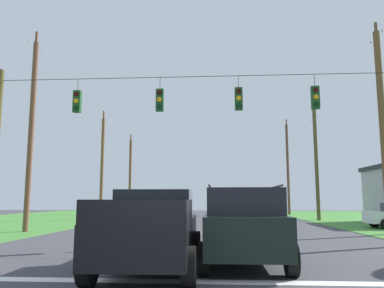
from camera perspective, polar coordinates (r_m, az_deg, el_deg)
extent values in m
cube|color=white|center=(8.66, -1.16, -19.40)|extent=(14.95, 0.45, 0.01)
cube|color=white|center=(14.58, 0.92, -14.81)|extent=(2.50, 0.15, 0.01)
cube|color=white|center=(21.26, 1.84, -12.72)|extent=(2.50, 0.15, 0.01)
cube|color=white|center=(28.04, 2.32, -11.61)|extent=(2.50, 0.15, 0.01)
cylinder|color=black|center=(16.79, 1.18, 9.81)|extent=(17.55, 0.02, 0.02)
cylinder|color=black|center=(17.74, -16.30, 8.27)|extent=(0.02, 0.02, 0.53)
cube|color=#19471E|center=(17.55, -16.40, 5.96)|extent=(0.32, 0.24, 0.95)
cylinder|color=#310503|center=(17.50, -16.52, 7.00)|extent=(0.20, 0.04, 0.20)
cylinder|color=orange|center=(17.42, -16.56, 6.05)|extent=(0.20, 0.04, 0.20)
cylinder|color=black|center=(17.35, -16.60, 5.09)|extent=(0.20, 0.04, 0.20)
cylinder|color=black|center=(16.87, -4.68, 8.82)|extent=(0.02, 0.02, 0.53)
cube|color=#19471E|center=(16.67, -4.71, 6.39)|extent=(0.32, 0.24, 0.95)
cylinder|color=#310503|center=(16.62, -4.77, 7.49)|extent=(0.20, 0.04, 0.20)
cylinder|color=orange|center=(16.54, -4.78, 6.49)|extent=(0.20, 0.04, 0.20)
cylinder|color=black|center=(16.46, -4.80, 5.48)|extent=(0.20, 0.04, 0.20)
cylinder|color=black|center=(16.73, 6.77, 9.00)|extent=(0.02, 0.02, 0.53)
cube|color=#19471E|center=(16.52, 6.82, 6.55)|extent=(0.32, 0.24, 0.95)
cylinder|color=#310503|center=(16.47, 6.82, 7.67)|extent=(0.20, 0.04, 0.20)
cylinder|color=orange|center=(16.39, 6.84, 6.66)|extent=(0.20, 0.04, 0.20)
cylinder|color=black|center=(16.31, 6.86, 5.64)|extent=(0.20, 0.04, 0.20)
cylinder|color=black|center=(17.18, 17.43, 8.86)|extent=(0.02, 0.02, 0.53)
cube|color=#19471E|center=(16.99, 17.54, 6.47)|extent=(0.32, 0.24, 0.95)
cylinder|color=#310503|center=(16.93, 17.60, 7.56)|extent=(0.20, 0.04, 0.20)
cylinder|color=orange|center=(16.86, 17.65, 6.57)|extent=(0.20, 0.04, 0.20)
cylinder|color=black|center=(16.78, 17.69, 5.58)|extent=(0.20, 0.04, 0.20)
cube|color=black|center=(9.85, -5.88, -13.17)|extent=(2.12, 5.44, 0.85)
cube|color=black|center=(10.46, -5.29, -8.64)|extent=(1.89, 1.94, 0.70)
cube|color=black|center=(8.69, -13.36, -9.38)|extent=(0.15, 2.38, 0.45)
cube|color=black|center=(8.38, -0.71, -9.65)|extent=(0.15, 2.38, 0.45)
cube|color=black|center=(7.21, -8.90, -9.80)|extent=(1.96, 0.14, 0.45)
cylinder|color=black|center=(11.87, -9.51, -14.31)|extent=(0.30, 0.81, 0.80)
cylinder|color=black|center=(11.63, 0.49, -14.55)|extent=(0.30, 0.81, 0.80)
cylinder|color=black|center=(8.34, -14.97, -16.81)|extent=(0.30, 0.81, 0.80)
cylinder|color=black|center=(7.99, -0.48, -17.47)|extent=(0.30, 0.81, 0.80)
cube|color=black|center=(10.78, 7.38, -12.55)|extent=(1.96, 4.80, 0.95)
cube|color=black|center=(10.60, 7.35, -8.30)|extent=(1.80, 3.20, 0.65)
cylinder|color=black|center=(10.59, 2.69, -6.33)|extent=(0.05, 2.72, 0.05)
cylinder|color=black|center=(10.69, 11.89, -6.18)|extent=(0.05, 2.72, 0.05)
cylinder|color=black|center=(12.44, 2.32, -14.22)|extent=(0.26, 0.76, 0.76)
cylinder|color=black|center=(12.54, 11.54, -14.01)|extent=(0.26, 0.76, 0.76)
cylinder|color=black|center=(9.20, 1.75, -16.36)|extent=(0.26, 0.76, 0.76)
cylinder|color=black|center=(9.34, 14.30, -16.00)|extent=(0.26, 0.76, 0.76)
cylinder|color=black|center=(27.03, 25.07, -10.32)|extent=(0.65, 0.24, 0.64)
cylinder|color=brown|center=(22.00, 26.08, 1.90)|extent=(0.33, 0.33, 10.44)
cube|color=brown|center=(23.26, 25.32, 13.68)|extent=(0.12, 0.12, 1.83)
cylinder|color=#B2B7BC|center=(23.94, 24.65, 13.32)|extent=(0.08, 0.08, 0.12)
cylinder|color=#B2B7BC|center=(22.68, 26.00, 14.62)|extent=(0.08, 0.08, 0.12)
cylinder|color=brown|center=(34.56, 17.68, -2.46)|extent=(0.31, 0.31, 9.79)
cube|color=brown|center=(35.26, 17.37, 4.83)|extent=(0.12, 0.12, 2.28)
cylinder|color=#B2B7BC|center=(36.15, 17.02, 4.69)|extent=(0.08, 0.08, 0.12)
cylinder|color=#B2B7BC|center=(34.42, 17.71, 5.36)|extent=(0.08, 0.08, 0.12)
cube|color=brown|center=(35.07, 17.43, 3.40)|extent=(0.12, 0.12, 2.21)
cylinder|color=#B2B7BC|center=(35.94, 17.09, 3.30)|extent=(0.08, 0.08, 0.12)
cylinder|color=#B2B7BC|center=(34.26, 17.77, 3.89)|extent=(0.08, 0.08, 0.12)
cylinder|color=brown|center=(47.16, 13.81, -3.55)|extent=(0.30, 0.30, 10.59)
cube|color=brown|center=(47.79, 13.61, 2.30)|extent=(0.12, 0.12, 2.05)
cylinder|color=#B2B7BC|center=(48.60, 13.45, 2.27)|extent=(0.08, 0.08, 0.12)
cylinder|color=#B2B7BC|center=(47.02, 13.78, 2.63)|extent=(0.08, 0.08, 0.12)
cube|color=brown|center=(47.63, 13.65, 1.24)|extent=(0.12, 0.12, 1.84)
cylinder|color=#B2B7BC|center=(48.37, 13.50, 1.24)|extent=(0.08, 0.08, 0.12)
cylinder|color=#B2B7BC|center=(46.94, 13.80, 1.53)|extent=(0.08, 0.08, 0.12)
cylinder|color=brown|center=(23.16, -22.43, 1.35)|extent=(0.29, 0.29, 10.55)
cube|color=brown|center=(24.40, -21.80, 12.72)|extent=(0.12, 0.12, 2.08)
cylinder|color=#B2B7BC|center=(25.14, -20.95, 12.34)|extent=(0.08, 0.08, 0.12)
cylinder|color=#B2B7BC|center=(23.75, -22.66, 13.66)|extent=(0.08, 0.08, 0.12)
cylinder|color=brown|center=(35.17, -13.00, -3.47)|extent=(0.28, 0.28, 8.89)
cube|color=brown|center=(35.72, -12.79, 3.01)|extent=(0.12, 0.12, 2.17)
cylinder|color=#B2B7BC|center=(36.56, -12.40, 2.93)|extent=(0.08, 0.08, 0.12)
cylinder|color=#B2B7BC|center=(34.92, -13.19, 3.48)|extent=(0.08, 0.08, 0.12)
cube|color=brown|center=(35.55, -12.84, 1.59)|extent=(0.12, 0.12, 1.85)
cylinder|color=#B2B7BC|center=(36.27, -12.50, 1.58)|extent=(0.08, 0.08, 0.12)
cylinder|color=#B2B7BC|center=(34.88, -13.18, 1.99)|extent=(0.08, 0.08, 0.12)
cylinder|color=brown|center=(47.13, -9.03, -4.75)|extent=(0.29, 0.29, 8.84)
cube|color=brown|center=(47.53, -8.92, 0.09)|extent=(0.12, 0.12, 2.23)
cylinder|color=#B2B7BC|center=(48.41, -8.69, 0.08)|extent=(0.08, 0.08, 0.12)
cylinder|color=#B2B7BC|center=(46.69, -9.15, 0.39)|extent=(0.08, 0.08, 0.12)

